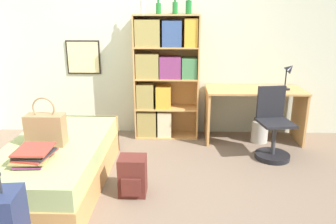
{
  "coord_description": "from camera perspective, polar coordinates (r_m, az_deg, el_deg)",
  "views": [
    {
      "loc": [
        0.52,
        -3.01,
        1.73
      ],
      "look_at": [
        0.42,
        0.18,
        0.75
      ],
      "focal_mm": 35.0,
      "sensor_mm": 36.0,
      "label": 1
    }
  ],
  "objects": [
    {
      "name": "bottle_brown",
      "position": [
        4.48,
        -1.68,
        17.63
      ],
      "size": [
        0.07,
        0.07,
        0.2
      ],
      "color": "#1E6B2D",
      "rests_on": "bookcase"
    },
    {
      "name": "handbag",
      "position": [
        3.42,
        -20.5,
        -2.78
      ],
      "size": [
        0.37,
        0.17,
        0.48
      ],
      "color": "#93704C",
      "rests_on": "bed"
    },
    {
      "name": "ground_plane",
      "position": [
        3.51,
        -7.14,
        -12.62
      ],
      "size": [
        14.0,
        14.0,
        0.0
      ],
      "primitive_type": "plane",
      "color": "#756051"
    },
    {
      "name": "bookcase",
      "position": [
        4.53,
        -1.0,
        6.54
      ],
      "size": [
        0.88,
        0.33,
        1.7
      ],
      "color": "tan",
      "rests_on": "ground_plane"
    },
    {
      "name": "desk",
      "position": [
        4.61,
        14.73,
        1.3
      ],
      "size": [
        1.3,
        0.58,
        0.73
      ],
      "color": "tan",
      "rests_on": "ground_plane"
    },
    {
      "name": "bottle_green",
      "position": [
        4.44,
        -4.47,
        17.98
      ],
      "size": [
        0.06,
        0.06,
        0.28
      ],
      "color": "#B7BCC1",
      "rests_on": "bookcase"
    },
    {
      "name": "desk_lamp",
      "position": [
        4.62,
        20.31,
        6.52
      ],
      "size": [
        0.19,
        0.14,
        0.36
      ],
      "color": "black",
      "rests_on": "desk"
    },
    {
      "name": "bed",
      "position": [
        3.6,
        -18.7,
        -8.51
      ],
      "size": [
        0.95,
        1.82,
        0.47
      ],
      "color": "tan",
      "rests_on": "ground_plane"
    },
    {
      "name": "backpack",
      "position": [
        3.27,
        -6.18,
        -11.02
      ],
      "size": [
        0.26,
        0.26,
        0.39
      ],
      "color": "#56231E",
      "rests_on": "ground_plane"
    },
    {
      "name": "waste_bin",
      "position": [
        4.69,
        15.66,
        -3.26
      ],
      "size": [
        0.23,
        0.23,
        0.3
      ],
      "color": "#B7B2A8",
      "rests_on": "ground_plane"
    },
    {
      "name": "bottle_blue",
      "position": [
        4.5,
        3.62,
        17.83
      ],
      "size": [
        0.08,
        0.08,
        0.25
      ],
      "color": "#1E6B2D",
      "rests_on": "bookcase"
    },
    {
      "name": "book_stack_on_bed",
      "position": [
        3.11,
        -22.35,
        -6.95
      ],
      "size": [
        0.33,
        0.38,
        0.13
      ],
      "color": "silver",
      "rests_on": "bed"
    },
    {
      "name": "wall_back",
      "position": [
        4.72,
        -4.65,
        11.8
      ],
      "size": [
        10.0,
        0.09,
        2.6
      ],
      "color": "beige",
      "rests_on": "ground_plane"
    },
    {
      "name": "desk_chair",
      "position": [
        4.2,
        17.74,
        -3.82
      ],
      "size": [
        0.44,
        0.44,
        0.87
      ],
      "color": "black",
      "rests_on": "ground_plane"
    },
    {
      "name": "bottle_clear",
      "position": [
        4.43,
        1.24,
        17.73
      ],
      "size": [
        0.07,
        0.07,
        0.22
      ],
      "color": "#1E6B2D",
      "rests_on": "bookcase"
    }
  ]
}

